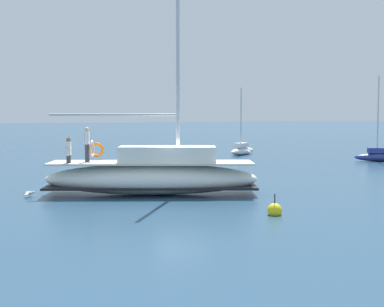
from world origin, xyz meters
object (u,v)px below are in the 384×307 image
Objects in this scene: moored_cutter_left at (242,150)px; main_sailboat at (153,175)px; seagull at (29,193)px; mooring_buoy at (275,210)px; moored_sloop_near at (381,155)px.

main_sailboat is at bearing -38.18° from moored_cutter_left.
mooring_buoy is (7.96, 7.53, -0.03)m from seagull.
mooring_buoy is at bearing 43.41° from seagull.
moored_sloop_near is 1.10× the size of moored_cutter_left.
seagull is 10.95m from mooring_buoy.
moored_sloop_near reaches higher than mooring_buoy.
moored_sloop_near is at bearing 106.32° from seagull.
mooring_buoy is at bearing -26.63° from moored_cutter_left.
moored_sloop_near is (-9.30, 21.76, -0.43)m from main_sailboat.
seagull is (18.16, -20.62, -0.27)m from moored_cutter_left.
moored_sloop_near is 25.11m from mooring_buoy.
moored_cutter_left is 6.52× the size of seagull.
main_sailboat reaches higher than mooring_buoy.
main_sailboat is at bearing 75.04° from seagull.
moored_cutter_left is at bearing -148.15° from moored_sloop_near.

